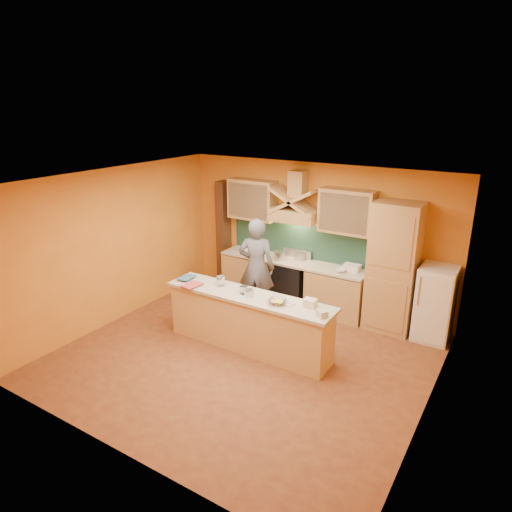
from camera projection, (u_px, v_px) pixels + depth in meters
The scene contains 36 objects.
floor at pixel (244, 357), 7.28m from camera, with size 5.50×5.00×0.01m, color brown.
ceiling at pixel (242, 182), 6.38m from camera, with size 5.50×5.00×0.01m, color white.
wall_back at pixel (314, 236), 8.84m from camera, with size 5.50×0.02×2.80m, color orange.
wall_front at pixel (113, 348), 4.82m from camera, with size 5.50×0.02×2.80m, color orange.
wall_left at pixel (116, 246), 8.20m from camera, with size 0.02×5.00×2.80m, color orange.
wall_right at pixel (435, 319), 5.46m from camera, with size 0.02×5.00×2.80m, color orange.
base_cabinet_left at pixel (251, 275), 9.54m from camera, with size 1.10×0.60×0.86m, color tan.
base_cabinet_right at pixel (336, 294), 8.59m from camera, with size 1.10×0.60×0.86m, color tan.
counter_top at pixel (292, 261), 8.91m from camera, with size 3.00×0.62×0.04m, color beige.
stove at pixel (292, 283), 9.06m from camera, with size 0.60×0.58×0.90m, color black.
backsplash at pixel (299, 241), 9.03m from camera, with size 3.00×0.03×0.70m, color #1B3C31.
range_hood at pixel (295, 215), 8.66m from camera, with size 0.92×0.50×0.24m, color tan.
hood_chimney at pixel (298, 184), 8.55m from camera, with size 0.30×0.30×0.50m, color tan.
upper_cabinet_left at pixel (252, 199), 9.16m from camera, with size 1.00×0.35×0.80m, color tan.
upper_cabinet_right at pixel (347, 211), 8.16m from camera, with size 1.00×0.35×0.80m, color tan.
pantry_column at pixel (393, 268), 7.86m from camera, with size 0.80×0.60×2.30m, color tan.
fridge at pixel (435, 304), 7.64m from camera, with size 0.58×0.60×1.30m, color white.
trim_column_left at pixel (224, 234), 9.83m from camera, with size 0.20×0.30×2.30m, color #472816.
island_body at pixel (249, 323), 7.43m from camera, with size 2.80×0.55×0.88m, color #E1B873.
island_top at pixel (249, 296), 7.28m from camera, with size 2.90×0.62×0.05m, color beige.
person at pixel (257, 267), 8.48m from camera, with size 0.69×0.45×1.88m, color slate.
pot_large at pixel (280, 256), 8.96m from camera, with size 0.23×0.23×0.16m, color #B4B5BC.
pot_small at pixel (300, 257), 8.94m from camera, with size 0.21×0.21×0.16m, color #AFAEB5.
soap_bottle_a at pixel (245, 247), 9.39m from camera, with size 0.09×0.09×0.20m, color silver.
soap_bottle_b at pixel (252, 252), 9.05m from camera, with size 0.08×0.08×0.21m, color #345390.
bowl_back at pixel (340, 270), 8.30m from camera, with size 0.20×0.20×0.06m, color silver.
dish_rack at pixel (352, 267), 8.38m from camera, with size 0.30×0.24×0.11m, color white.
book_lower at pixel (187, 283), 7.67m from camera, with size 0.25×0.33×0.03m, color #BB4244.
book_upper at pixel (182, 276), 7.94m from camera, with size 0.22×0.30×0.02m, color #39657E.
jar_large at pixel (221, 281), 7.61m from camera, with size 0.14×0.14×0.16m, color white.
jar_small at pixel (244, 290), 7.30m from camera, with size 0.13×0.13×0.13m, color silver.
kitchen_scale at pixel (249, 293), 7.20m from camera, with size 0.11×0.11×0.09m, color white.
mixing_bowl at pixel (277, 301), 6.94m from camera, with size 0.27×0.27×0.07m, color white.
cloth at pixel (287, 303), 6.94m from camera, with size 0.22×0.16×0.01m, color #C9ACA5.
grocery_bag_a at pixel (310, 303), 6.83m from camera, with size 0.19×0.15×0.12m, color beige.
grocery_bag_b at pixel (322, 313), 6.52m from camera, with size 0.16×0.12×0.10m, color beige.
Camera 1 is at (3.52, -5.32, 3.87)m, focal length 32.00 mm.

